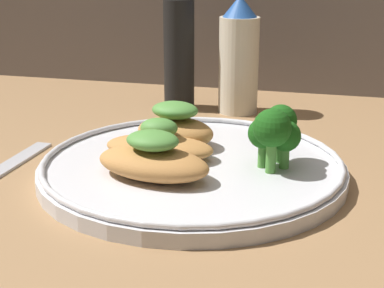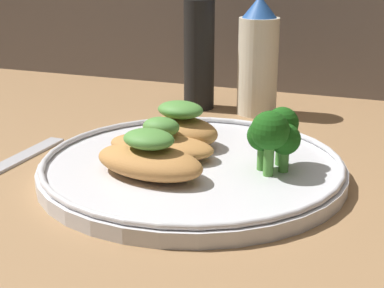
{
  "view_description": "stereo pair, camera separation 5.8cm",
  "coord_description": "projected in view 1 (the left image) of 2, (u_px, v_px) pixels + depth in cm",
  "views": [
    {
      "loc": [
        13.79,
        -52.8,
        21.78
      ],
      "look_at": [
        0.0,
        0.0,
        3.4
      ],
      "focal_mm": 55.0,
      "sensor_mm": 36.0,
      "label": 1
    },
    {
      "loc": [
        19.26,
        -51.05,
        21.78
      ],
      "look_at": [
        0.0,
        0.0,
        3.4
      ],
      "focal_mm": 55.0,
      "sensor_mm": 36.0,
      "label": 2
    }
  ],
  "objects": [
    {
      "name": "grilled_meat_front",
      "position": [
        153.0,
        160.0,
        0.54
      ],
      "size": [
        11.98,
        8.02,
        4.48
      ],
      "color": "#BC7F42",
      "rests_on": "plate"
    },
    {
      "name": "fork",
      "position": [
        0.0,
        170.0,
        0.6
      ],
      "size": [
        2.14,
        18.0,
        0.6
      ],
      "color": "#B2B2B7",
      "rests_on": "ground_plane"
    },
    {
      "name": "sauce_bottle",
      "position": [
        240.0,
        58.0,
        0.79
      ],
      "size": [
        5.38,
        5.38,
        15.81
      ],
      "color": "beige",
      "rests_on": "ground_plane"
    },
    {
      "name": "pepper_grinder",
      "position": [
        179.0,
        50.0,
        0.81
      ],
      "size": [
        4.24,
        4.24,
        17.82
      ],
      "color": "black",
      "rests_on": "ground_plane"
    },
    {
      "name": "plate",
      "position": [
        192.0,
        167.0,
        0.58
      ],
      "size": [
        30.34,
        30.34,
        2.0
      ],
      "color": "silver",
      "rests_on": "ground_plane"
    },
    {
      "name": "grilled_meat_back",
      "position": [
        175.0,
        128.0,
        0.63
      ],
      "size": [
        9.38,
        7.22,
        4.86
      ],
      "color": "#BC7F42",
      "rests_on": "plate"
    },
    {
      "name": "grilled_meat_middle",
      "position": [
        159.0,
        145.0,
        0.59
      ],
      "size": [
        11.18,
        5.75,
        4.15
      ],
      "color": "#BC7F42",
      "rests_on": "plate"
    },
    {
      "name": "broccoli_bunch",
      "position": [
        275.0,
        130.0,
        0.56
      ],
      "size": [
        5.08,
        6.63,
        6.23
      ],
      "color": "#4C8E38",
      "rests_on": "plate"
    },
    {
      "name": "ground_plane",
      "position": [
        192.0,
        181.0,
        0.59
      ],
      "size": [
        180.0,
        180.0,
        1.0
      ],
      "primitive_type": "cube",
      "color": "#936D47"
    }
  ]
}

